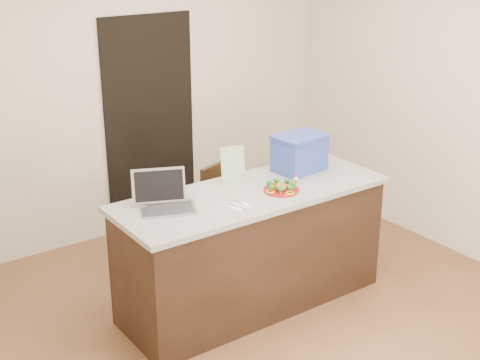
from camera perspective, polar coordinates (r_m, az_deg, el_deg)
ground at (r=5.08m, az=2.68°, el=-11.52°), size 4.00×4.00×0.00m
room_shell at (r=4.43m, az=3.03°, el=6.49°), size 4.00×4.00×4.00m
doorway at (r=6.25m, az=-7.67°, el=4.74°), size 0.90×0.02×2.00m
island at (r=5.02m, az=1.01°, el=-5.82°), size 2.06×0.76×0.92m
plate at (r=4.84m, az=3.53°, el=-0.84°), size 0.26×0.26×0.02m
meatballs at (r=4.83m, az=3.60°, el=-0.57°), size 0.10×0.10×0.04m
broccoli at (r=4.83m, az=3.54°, el=-0.39°), size 0.21×0.22×0.04m
pepper_rings at (r=4.84m, az=3.53°, el=-0.74°), size 0.26×0.26×0.01m
napkin at (r=4.57m, az=-0.02°, el=-2.25°), size 0.14×0.14×0.01m
fork at (r=4.56m, az=-0.30°, el=-2.20°), size 0.04×0.16×0.00m
knife at (r=4.57m, az=0.40°, el=-2.15°), size 0.02×0.17×0.01m
yogurt_bottle at (r=4.97m, az=4.77°, el=-0.03°), size 0.03×0.03×0.07m
laptop at (r=4.56m, az=-6.51°, el=-1.52°), size 0.44×0.42×0.26m
leaflet at (r=4.97m, az=-0.61°, el=1.35°), size 0.20×0.08×0.27m
blue_box at (r=5.22m, az=5.10°, el=2.35°), size 0.43×0.33×0.29m
chair at (r=5.58m, az=-1.45°, el=-2.53°), size 0.50×0.51×0.88m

